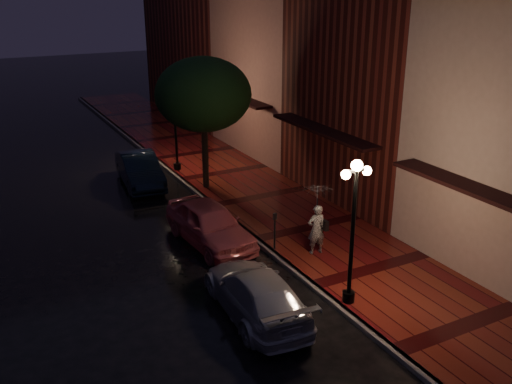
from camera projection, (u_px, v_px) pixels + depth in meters
ground at (257, 243)px, 20.65m from camera, size 120.00×120.00×0.00m
sidewalk at (309, 229)px, 21.61m from camera, size 4.50×60.00×0.15m
curb at (257, 241)px, 20.62m from camera, size 0.25×60.00×0.15m
storefront_mid at (384, 69)px, 23.46m from camera, size 5.00×8.00×11.00m
storefront_far at (284, 68)px, 30.43m from camera, size 5.00×8.00×9.00m
storefront_extra at (209, 42)px, 38.52m from camera, size 5.00×12.00×10.00m
streetlamp_near at (353, 224)px, 15.76m from camera, size 0.96×0.36×4.31m
streetlamp_far at (175, 121)px, 27.34m from camera, size 0.96×0.36×4.31m
street_tree at (204, 97)px, 24.39m from camera, size 4.16×4.16×5.80m
pink_car at (210, 224)px, 20.32m from camera, size 2.12×4.61×1.53m
navy_car at (140, 170)px, 26.19m from camera, size 2.01×4.61×1.47m
silver_car at (256, 293)px, 16.02m from camera, size 2.23×4.75×1.34m
woman_with_umbrella at (317, 209)px, 19.00m from camera, size 1.02×1.04×2.45m
parking_meter at (275, 228)px, 19.54m from camera, size 0.15×0.13×1.34m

